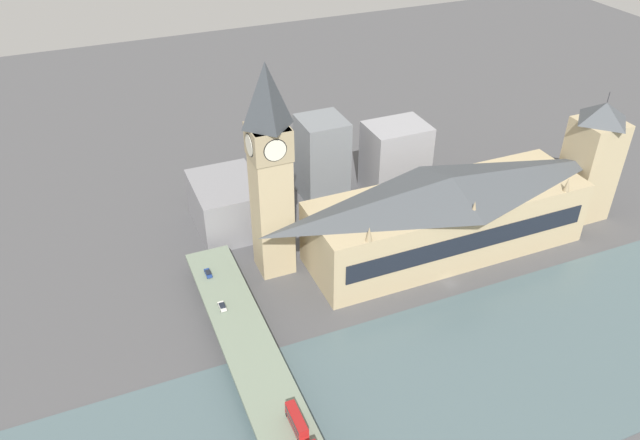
{
  "coord_description": "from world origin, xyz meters",
  "views": [
    {
      "loc": [
        -132.25,
        102.73,
        135.41
      ],
      "look_at": [
        23.29,
        37.85,
        21.24
      ],
      "focal_mm": 35.0,
      "sensor_mm": 36.0,
      "label": 1
    }
  ],
  "objects_px": {
    "clock_tower": "(270,169)",
    "victoria_tower": "(591,161)",
    "car_northbound_tail": "(208,273)",
    "parliament_hall": "(447,215)",
    "car_northbound_mid": "(222,306)",
    "road_bridge": "(286,431)",
    "double_decker_bus_rear": "(297,421)"
  },
  "relations": [
    {
      "from": "clock_tower",
      "to": "victoria_tower",
      "type": "distance_m",
      "value": 122.79
    },
    {
      "from": "clock_tower",
      "to": "car_northbound_tail",
      "type": "height_order",
      "value": "clock_tower"
    },
    {
      "from": "parliament_hall",
      "to": "car_northbound_mid",
      "type": "distance_m",
      "value": 84.05
    },
    {
      "from": "parliament_hall",
      "to": "road_bridge",
      "type": "bearing_deg",
      "value": 124.6
    },
    {
      "from": "victoria_tower",
      "to": "car_northbound_tail",
      "type": "xyz_separation_m",
      "value": [
        10.54,
        144.96,
        -16.44
      ]
    },
    {
      "from": "clock_tower",
      "to": "car_northbound_tail",
      "type": "xyz_separation_m",
      "value": [
        -3.13,
        23.94,
        -32.08
      ]
    },
    {
      "from": "road_bridge",
      "to": "double_decker_bus_rear",
      "type": "distance_m",
      "value": 4.71
    },
    {
      "from": "clock_tower",
      "to": "double_decker_bus_rear",
      "type": "height_order",
      "value": "clock_tower"
    },
    {
      "from": "car_northbound_mid",
      "to": "double_decker_bus_rear",
      "type": "bearing_deg",
      "value": -173.79
    },
    {
      "from": "parliament_hall",
      "to": "victoria_tower",
      "type": "bearing_deg",
      "value": -89.95
    },
    {
      "from": "road_bridge",
      "to": "double_decker_bus_rear",
      "type": "relative_size",
      "value": 15.51
    },
    {
      "from": "parliament_hall",
      "to": "car_northbound_tail",
      "type": "distance_m",
      "value": 84.44
    },
    {
      "from": "parliament_hall",
      "to": "road_bridge",
      "type": "relative_size",
      "value": 0.62
    },
    {
      "from": "victoria_tower",
      "to": "double_decker_bus_rear",
      "type": "relative_size",
      "value": 4.93
    },
    {
      "from": "clock_tower",
      "to": "victoria_tower",
      "type": "xyz_separation_m",
      "value": [
        -13.67,
        -121.02,
        -15.65
      ]
    },
    {
      "from": "road_bridge",
      "to": "double_decker_bus_rear",
      "type": "height_order",
      "value": "double_decker_bus_rear"
    },
    {
      "from": "parliament_hall",
      "to": "double_decker_bus_rear",
      "type": "relative_size",
      "value": 9.67
    },
    {
      "from": "car_northbound_mid",
      "to": "car_northbound_tail",
      "type": "bearing_deg",
      "value": -0.03
    },
    {
      "from": "victoria_tower",
      "to": "car_northbound_tail",
      "type": "relative_size",
      "value": 10.86
    },
    {
      "from": "clock_tower",
      "to": "car_northbound_tail",
      "type": "bearing_deg",
      "value": 97.44
    },
    {
      "from": "road_bridge",
      "to": "car_northbound_tail",
      "type": "distance_m",
      "value": 66.29
    },
    {
      "from": "road_bridge",
      "to": "car_northbound_mid",
      "type": "distance_m",
      "value": 48.94
    },
    {
      "from": "car_northbound_tail",
      "to": "double_decker_bus_rear",
      "type": "bearing_deg",
      "value": -175.39
    },
    {
      "from": "clock_tower",
      "to": "car_northbound_mid",
      "type": "height_order",
      "value": "clock_tower"
    },
    {
      "from": "double_decker_bus_rear",
      "to": "car_northbound_mid",
      "type": "bearing_deg",
      "value": 6.21
    },
    {
      "from": "parliament_hall",
      "to": "victoria_tower",
      "type": "xyz_separation_m",
      "value": [
        0.06,
        -61.58,
        8.43
      ]
    },
    {
      "from": "parliament_hall",
      "to": "clock_tower",
      "type": "distance_m",
      "value": 65.59
    },
    {
      "from": "victoria_tower",
      "to": "road_bridge",
      "type": "relative_size",
      "value": 0.32
    },
    {
      "from": "clock_tower",
      "to": "parliament_hall",
      "type": "bearing_deg",
      "value": -103.0
    },
    {
      "from": "road_bridge",
      "to": "double_decker_bus_rear",
      "type": "bearing_deg",
      "value": -111.55
    },
    {
      "from": "clock_tower",
      "to": "victoria_tower",
      "type": "relative_size",
      "value": 1.46
    },
    {
      "from": "parliament_hall",
      "to": "car_northbound_mid",
      "type": "relative_size",
      "value": 22.23
    }
  ]
}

